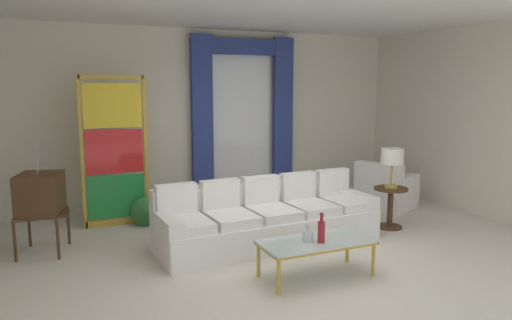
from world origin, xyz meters
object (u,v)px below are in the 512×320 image
at_px(bottle_crystal_tall, 322,230).
at_px(round_side_table, 390,204).
at_px(vintage_tv, 40,195).
at_px(bottle_blue_decanter, 308,235).
at_px(peacock_figurine, 148,213).
at_px(table_lamp_brass, 392,158).
at_px(armchair_white, 385,191).
at_px(stained_glass_divider, 115,154).
at_px(couch_white_long, 266,220).
at_px(coffee_table, 316,244).

bearing_deg(bottle_crystal_tall, round_side_table, 32.55).
bearing_deg(bottle_crystal_tall, vintage_tv, 142.12).
relative_size(bottle_blue_decanter, peacock_figurine, 0.33).
relative_size(vintage_tv, table_lamp_brass, 2.36).
relative_size(armchair_white, round_side_table, 1.81).
bearing_deg(stained_glass_divider, couch_white_long, -43.77).
relative_size(stained_glass_divider, round_side_table, 3.70).
relative_size(couch_white_long, armchair_white, 2.74).
xyz_separation_m(couch_white_long, bottle_blue_decanter, (-0.10, -1.26, 0.17)).
relative_size(couch_white_long, peacock_figurine, 4.93).
height_order(armchair_white, table_lamp_brass, table_lamp_brass).
height_order(vintage_tv, table_lamp_brass, vintage_tv).
xyz_separation_m(vintage_tv, round_side_table, (4.61, -0.88, -0.37)).
xyz_separation_m(bottle_crystal_tall, vintage_tv, (-2.70, 2.10, 0.19)).
distance_m(round_side_table, table_lamp_brass, 0.67).
xyz_separation_m(vintage_tv, stained_glass_divider, (1.01, 0.87, 0.33)).
relative_size(couch_white_long, round_side_table, 4.97).
height_order(armchair_white, round_side_table, armchair_white).
bearing_deg(couch_white_long, bottle_blue_decanter, -94.54).
height_order(round_side_table, table_lamp_brass, table_lamp_brass).
relative_size(round_side_table, table_lamp_brass, 1.04).
height_order(bottle_crystal_tall, vintage_tv, vintage_tv).
relative_size(bottle_blue_decanter, stained_glass_divider, 0.09).
bearing_deg(coffee_table, round_side_table, 30.59).
height_order(couch_white_long, vintage_tv, vintage_tv).
distance_m(couch_white_long, stained_glass_divider, 2.45).
distance_m(bottle_blue_decanter, stained_glass_divider, 3.33).
bearing_deg(table_lamp_brass, coffee_table, -149.41).
height_order(armchair_white, stained_glass_divider, stained_glass_divider).
bearing_deg(bottle_blue_decanter, peacock_figurine, 114.91).
height_order(coffee_table, armchair_white, armchair_white).
bearing_deg(stained_glass_divider, round_side_table, -25.92).
relative_size(vintage_tv, armchair_white, 1.25).
distance_m(couch_white_long, bottle_blue_decanter, 1.28).
relative_size(couch_white_long, bottle_crystal_tall, 9.02).
xyz_separation_m(couch_white_long, bottle_crystal_tall, (0.01, -1.35, 0.24)).
distance_m(coffee_table, vintage_tv, 3.38).
bearing_deg(table_lamp_brass, bottle_crystal_tall, -147.45).
xyz_separation_m(stained_glass_divider, table_lamp_brass, (3.60, -1.75, -0.03)).
height_order(bottle_crystal_tall, round_side_table, bottle_crystal_tall).
xyz_separation_m(coffee_table, bottle_blue_decanter, (-0.10, 0.01, 0.10)).
distance_m(bottle_crystal_tall, stained_glass_divider, 3.46).
xyz_separation_m(coffee_table, vintage_tv, (-2.69, 2.02, 0.36)).
xyz_separation_m(bottle_blue_decanter, armchair_white, (2.68, 2.06, -0.19)).
distance_m(vintage_tv, armchair_white, 5.29).
height_order(couch_white_long, bottle_crystal_tall, couch_white_long).
bearing_deg(round_side_table, bottle_blue_decanter, -150.90).
distance_m(bottle_crystal_tall, round_side_table, 2.27).
bearing_deg(bottle_crystal_tall, table_lamp_brass, 32.55).
relative_size(coffee_table, round_side_table, 2.05).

